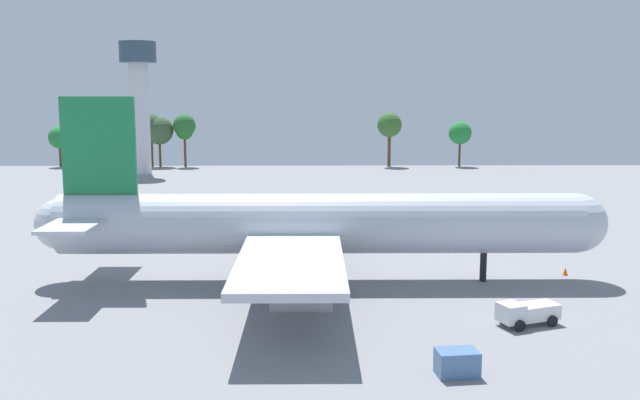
{
  "coord_description": "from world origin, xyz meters",
  "views": [
    {
      "loc": [
        -0.76,
        -71.08,
        19.54
      ],
      "look_at": [
        0.0,
        0.0,
        8.64
      ],
      "focal_mm": 39.3,
      "sensor_mm": 36.0,
      "label": 1
    }
  ],
  "objects_px": {
    "safety_cone_nose": "(565,271)",
    "cargo_airplane": "(318,224)",
    "cargo_container_aft": "(457,363)",
    "control_tower": "(139,92)",
    "cargo_loader": "(527,312)"
  },
  "relations": [
    {
      "from": "safety_cone_nose",
      "to": "control_tower",
      "type": "bearing_deg",
      "value": 125.66
    },
    {
      "from": "cargo_loader",
      "to": "control_tower",
      "type": "xyz_separation_m",
      "value": [
        -59.53,
        112.06,
        18.51
      ]
    },
    {
      "from": "cargo_loader",
      "to": "safety_cone_nose",
      "type": "distance_m",
      "value": 18.72
    },
    {
      "from": "cargo_container_aft",
      "to": "control_tower",
      "type": "xyz_separation_m",
      "value": [
        -51.42,
        122.69,
        18.73
      ]
    },
    {
      "from": "safety_cone_nose",
      "to": "cargo_airplane",
      "type": "bearing_deg",
      "value": -175.2
    },
    {
      "from": "cargo_container_aft",
      "to": "safety_cone_nose",
      "type": "xyz_separation_m",
      "value": [
        17.29,
        26.93,
        -0.49
      ]
    },
    {
      "from": "safety_cone_nose",
      "to": "control_tower",
      "type": "relative_size",
      "value": 0.03
    },
    {
      "from": "cargo_loader",
      "to": "cargo_airplane",
      "type": "bearing_deg",
      "value": 141.36
    },
    {
      "from": "cargo_loader",
      "to": "cargo_container_aft",
      "type": "bearing_deg",
      "value": -127.37
    },
    {
      "from": "cargo_airplane",
      "to": "control_tower",
      "type": "height_order",
      "value": "control_tower"
    },
    {
      "from": "cargo_container_aft",
      "to": "control_tower",
      "type": "height_order",
      "value": "control_tower"
    },
    {
      "from": "cargo_airplane",
      "to": "safety_cone_nose",
      "type": "bearing_deg",
      "value": 4.8
    },
    {
      "from": "cargo_airplane",
      "to": "cargo_loader",
      "type": "distance_m",
      "value": 23.05
    },
    {
      "from": "cargo_loader",
      "to": "cargo_container_aft",
      "type": "height_order",
      "value": "cargo_loader"
    },
    {
      "from": "control_tower",
      "to": "cargo_loader",
      "type": "bearing_deg",
      "value": -62.02
    }
  ]
}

